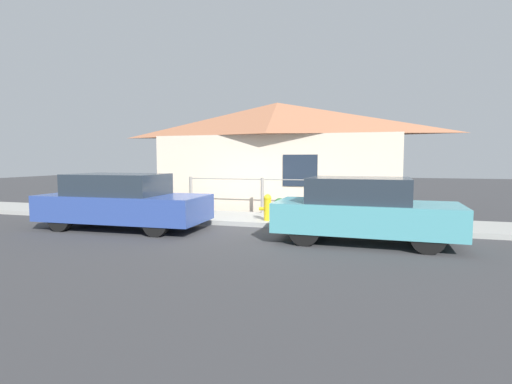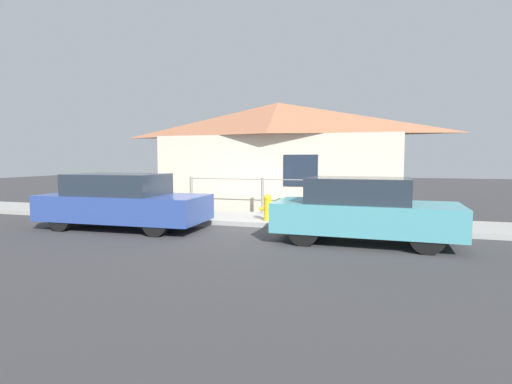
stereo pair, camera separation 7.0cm
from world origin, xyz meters
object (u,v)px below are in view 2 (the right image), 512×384
object	(u,v)px
car_right	(363,210)
fire_hydrant	(268,207)
car_left	(123,201)
potted_plant_by_fence	(180,201)
potted_plant_near_hydrant	(280,206)

from	to	relation	value
car_right	fire_hydrant	world-z (taller)	car_right
car_left	potted_plant_by_fence	distance (m)	2.72
fire_hydrant	potted_plant_by_fence	xyz separation A→B (m)	(-3.20, 1.12, -0.07)
car_right	potted_plant_by_fence	xyz separation A→B (m)	(-5.74, 2.70, -0.27)
car_right	fire_hydrant	size ratio (longest dim) A/B	5.35
potted_plant_by_fence	car_right	bearing A→B (deg)	-25.16
potted_plant_near_hydrant	car_right	bearing A→B (deg)	-46.82
car_left	car_right	xyz separation A→B (m)	(5.95, 0.00, -0.00)
car_right	fire_hydrant	distance (m)	2.99
potted_plant_near_hydrant	potted_plant_by_fence	world-z (taller)	potted_plant_by_fence
potted_plant_near_hydrant	potted_plant_by_fence	xyz separation A→B (m)	(-3.30, 0.09, 0.03)
car_right	fire_hydrant	xyz separation A→B (m)	(-2.54, 1.57, -0.20)
car_right	potted_plant_near_hydrant	distance (m)	3.59
fire_hydrant	potted_plant_near_hydrant	size ratio (longest dim) A/B	1.39
fire_hydrant	car_right	bearing A→B (deg)	-31.82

